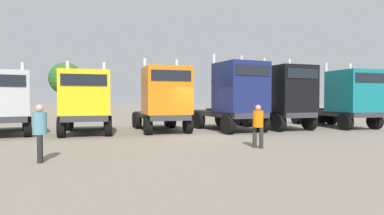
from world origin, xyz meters
TOP-DOWN VIEW (x-y plane):
  - ground at (0.00, 0.00)m, footprint 200.00×200.00m
  - semi_truck_silver at (-9.90, 2.57)m, footprint 4.06×6.66m
  - semi_truck_yellow at (-5.79, 2.20)m, footprint 2.83×6.08m
  - semi_truck_orange at (-1.61, 2.38)m, footprint 2.99×6.09m
  - semi_truck_navy at (2.42, 1.78)m, footprint 3.61×6.30m
  - semi_truck_black at (5.80, 2.29)m, footprint 3.26×6.12m
  - semi_truck_teal at (10.21, 2.19)m, footprint 2.79×6.36m
  - visitor_in_hivis at (1.09, -4.20)m, footprint 0.56×0.56m
  - visitor_with_camera at (-6.44, -5.27)m, footprint 0.47×0.47m
  - oak_far_left at (-9.53, 20.84)m, footprint 3.44×3.44m
  - oak_far_centre at (1.49, 23.16)m, footprint 3.11×3.11m
  - oak_far_right at (8.09, 18.11)m, footprint 4.22×4.22m

SIDE VIEW (x-z plane):
  - ground at x=0.00m, z-range 0.00..0.00m
  - visitor_in_hivis at x=1.09m, z-range 0.13..1.79m
  - visitor_with_camera at x=-6.44m, z-range 0.14..1.86m
  - semi_truck_silver at x=-9.90m, z-range -0.22..3.64m
  - semi_truck_yellow at x=-5.79m, z-range -0.23..3.69m
  - semi_truck_orange at x=-1.61m, z-range -0.23..3.98m
  - semi_truck_teal at x=10.21m, z-range -0.21..4.04m
  - semi_truck_black at x=5.80m, z-range -0.23..4.21m
  - semi_truck_navy at x=2.42m, z-range -0.21..4.30m
  - oak_far_centre at x=1.49m, z-range 0.97..6.08m
  - oak_far_right at x=8.09m, z-range 0.85..6.78m
  - oak_far_left at x=-9.53m, z-range 1.14..6.91m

